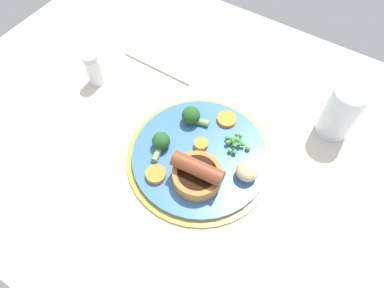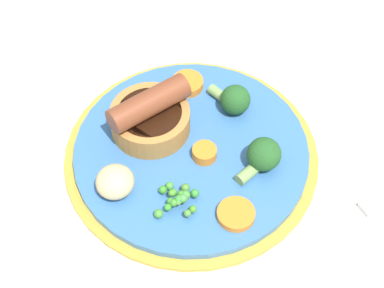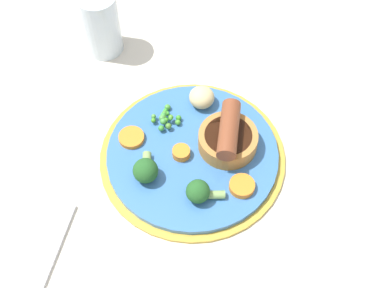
{
  "view_description": "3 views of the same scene",
  "coord_description": "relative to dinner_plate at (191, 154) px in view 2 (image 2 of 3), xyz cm",
  "views": [
    {
      "loc": [
        20.74,
        -33.08,
        59.41
      ],
      "look_at": [
        2.83,
        -5.03,
        7.38
      ],
      "focal_mm": 32.0,
      "sensor_mm": 36.0,
      "label": 1
    },
    {
      "loc": [
        25.19,
        31.37,
        60.3
      ],
      "look_at": [
        4.87,
        -3.3,
        7.11
      ],
      "focal_mm": 60.0,
      "sensor_mm": 36.0,
      "label": 2
    },
    {
      "loc": [
        -37.5,
        -13.84,
        71.32
      ],
      "look_at": [
        4.02,
        -4.47,
        7.08
      ],
      "focal_mm": 50.0,
      "sensor_mm": 36.0,
      "label": 3
    }
  ],
  "objects": [
    {
      "name": "potato_chunk_0",
      "position": [
        9.36,
        0.63,
        2.38
      ],
      "size": [
        5.46,
        5.44,
        3.1
      ],
      "primitive_type": "ellipsoid",
      "rotation": [
        0.0,
        0.0,
        5.24
      ],
      "color": "#CCB77F",
      "rests_on": "dinner_plate"
    },
    {
      "name": "carrot_slice_4",
      "position": [
        0.37,
        9.53,
        1.23
      ],
      "size": [
        3.89,
        3.89,
        0.79
      ],
      "primitive_type": "cylinder",
      "rotation": [
        0.0,
        0.0,
        4.71
      ],
      "color": "orange",
      "rests_on": "dinner_plate"
    },
    {
      "name": "sausage_pudding",
      "position": [
        2.39,
        -4.82,
        2.97
      ],
      "size": [
        9.43,
        8.8,
        5.63
      ],
      "rotation": [
        0.0,
        0.0,
        3.24
      ],
      "color": "#AD7538",
      "rests_on": "dinner_plate"
    },
    {
      "name": "broccoli_floret_near",
      "position": [
        -5.38,
        5.62,
        2.57
      ],
      "size": [
        5.59,
        3.66,
        3.66
      ],
      "rotation": [
        0.0,
        0.0,
        3.37
      ],
      "color": "#235623",
      "rests_on": "dinner_plate"
    },
    {
      "name": "broccoli_floret_far",
      "position": [
        -7.07,
        -2.58,
        2.44
      ],
      "size": [
        3.41,
        5.56,
        3.41
      ],
      "rotation": [
        0.0,
        0.0,
        1.82
      ],
      "color": "#235623",
      "rests_on": "dinner_plate"
    },
    {
      "name": "carrot_slice_6",
      "position": [
        -0.75,
        1.55,
        1.46
      ],
      "size": [
        2.84,
        2.84,
        1.26
      ],
      "primitive_type": "cylinder",
      "rotation": [
        0.0,
        0.0,
        3.07
      ],
      "color": "orange",
      "rests_on": "dinner_plate"
    },
    {
      "name": "carrot_slice_1",
      "position": [
        -4.57,
        -8.15,
        1.35
      ],
      "size": [
        5.06,
        5.06,
        1.04
      ],
      "primitive_type": "cylinder",
      "rotation": [
        0.0,
        0.0,
        4.15
      ],
      "color": "orange",
      "rests_on": "dinner_plate"
    },
    {
      "name": "dining_table",
      "position": [
        -4.27,
        4.5,
        -2.07
      ],
      "size": [
        110.0,
        80.0,
        3.0
      ],
      "primitive_type": "cube",
      "color": "beige",
      "rests_on": "ground"
    },
    {
      "name": "pea_pile",
      "position": [
        4.63,
        5.26,
        1.82
      ],
      "size": [
        5.23,
        4.68,
        1.83
      ],
      "color": "#3B8E27",
      "rests_on": "dinner_plate"
    },
    {
      "name": "dinner_plate",
      "position": [
        0.0,
        0.0,
        0.0
      ],
      "size": [
        27.86,
        27.86,
        1.4
      ],
      "color": "#B79333",
      "rests_on": "dining_table"
    }
  ]
}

